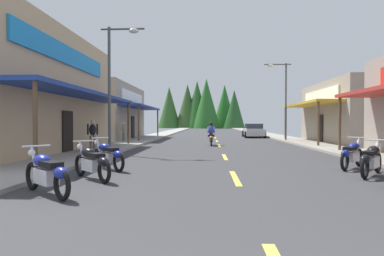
% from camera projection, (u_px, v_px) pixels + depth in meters
% --- Properties ---
extents(ground, '(10.30, 98.12, 0.10)m').
position_uv_depth(ground, '(215.00, 137.00, 34.89)').
color(ground, '#38383A').
extents(sidewalk_left, '(2.50, 98.12, 0.12)m').
position_uv_depth(sidewalk_left, '(156.00, 136.00, 35.20)').
color(sidewalk_left, '#9E9991').
rests_on(sidewalk_left, ground).
extents(sidewalk_right, '(2.50, 98.12, 0.12)m').
position_uv_depth(sidewalk_right, '(274.00, 136.00, 34.58)').
color(sidewalk_right, gray).
rests_on(sidewalk_right, ground).
extents(centerline_dashes, '(0.16, 73.18, 0.01)m').
position_uv_depth(centerline_dashes, '(214.00, 135.00, 37.76)').
color(centerline_dashes, '#E0C64C').
rests_on(centerline_dashes, ground).
extents(storefront_left_near, '(8.57, 13.36, 6.18)m').
position_uv_depth(storefront_left_near, '(0.00, 91.00, 15.89)').
color(storefront_left_near, tan).
rests_on(storefront_left_near, ground).
extents(storefront_left_far, '(8.38, 10.97, 4.93)m').
position_uv_depth(storefront_left_far, '(97.00, 112.00, 29.63)').
color(storefront_left_far, gray).
rests_on(storefront_left_far, ground).
extents(storefront_right_far, '(9.55, 9.80, 4.50)m').
position_uv_depth(storefront_right_far, '(374.00, 113.00, 23.74)').
color(storefront_right_far, gray).
rests_on(storefront_right_far, ground).
extents(streetlamp_left, '(2.13, 0.30, 6.17)m').
position_uv_depth(streetlamp_left, '(116.00, 71.00, 15.64)').
color(streetlamp_left, '#474C51').
rests_on(streetlamp_left, ground).
extents(streetlamp_right, '(2.13, 0.30, 6.31)m').
position_uv_depth(streetlamp_right, '(282.00, 91.00, 25.96)').
color(streetlamp_right, '#474C51').
rests_on(streetlamp_right, ground).
extents(motorcycle_parked_right_3, '(1.42, 1.73, 1.04)m').
position_uv_depth(motorcycle_parked_right_3, '(371.00, 159.00, 9.27)').
color(motorcycle_parked_right_3, black).
rests_on(motorcycle_parked_right_3, ground).
extents(motorcycle_parked_right_4, '(1.45, 1.70, 1.04)m').
position_uv_depth(motorcycle_parked_right_4, '(352.00, 154.00, 10.77)').
color(motorcycle_parked_right_4, black).
rests_on(motorcycle_parked_right_4, ground).
extents(motorcycle_parked_left_0, '(1.69, 1.47, 1.04)m').
position_uv_depth(motorcycle_parked_left_0, '(47.00, 172.00, 6.82)').
color(motorcycle_parked_left_0, black).
rests_on(motorcycle_parked_left_0, ground).
extents(motorcycle_parked_left_1, '(1.56, 1.60, 1.04)m').
position_uv_depth(motorcycle_parked_left_1, '(92.00, 162.00, 8.65)').
color(motorcycle_parked_left_1, black).
rests_on(motorcycle_parked_left_1, ground).
extents(motorcycle_parked_left_2, '(1.57, 1.59, 1.04)m').
position_uv_depth(motorcycle_parked_left_2, '(108.00, 155.00, 10.50)').
color(motorcycle_parked_left_2, black).
rests_on(motorcycle_parked_left_2, ground).
extents(rider_cruising_lead, '(0.60, 2.14, 1.57)m').
position_uv_depth(rider_cruising_lead, '(211.00, 136.00, 21.39)').
color(rider_cruising_lead, black).
rests_on(rider_cruising_lead, ground).
extents(pedestrian_by_shop, '(0.51, 0.40, 1.70)m').
position_uv_depth(pedestrian_by_shop, '(93.00, 133.00, 17.00)').
color(pedestrian_by_shop, '#726659').
rests_on(pedestrian_by_shop, ground).
extents(pedestrian_browsing, '(0.30, 0.57, 1.55)m').
position_uv_depth(pedestrian_browsing, '(123.00, 131.00, 24.41)').
color(pedestrian_browsing, '#3F593F').
rests_on(pedestrian_browsing, ground).
extents(parked_car_curbside, '(2.15, 4.34, 1.40)m').
position_uv_depth(parked_car_curbside, '(254.00, 131.00, 33.02)').
color(parked_car_curbside, silver).
rests_on(parked_car_curbside, ground).
extents(treeline_backdrop, '(22.60, 10.32, 12.58)m').
position_uv_depth(treeline_backdrop, '(202.00, 106.00, 83.49)').
color(treeline_backdrop, '#285A23').
rests_on(treeline_backdrop, ground).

